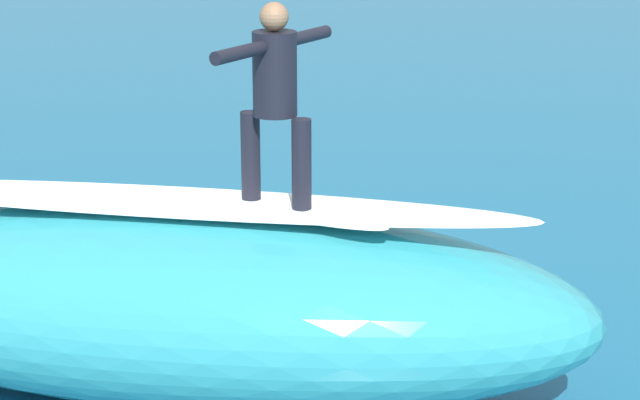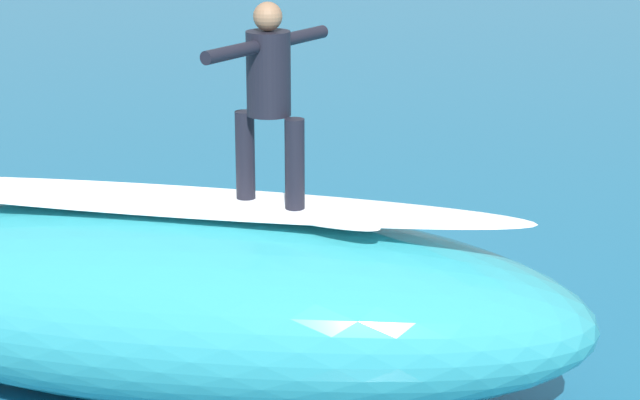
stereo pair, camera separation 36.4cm
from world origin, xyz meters
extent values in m
plane|color=#196084|center=(0.00, 0.00, 0.00)|extent=(120.00, 120.00, 0.00)
ellipsoid|color=teal|center=(0.19, 1.87, 0.87)|extent=(7.78, 4.24, 1.74)
ellipsoid|color=white|center=(0.19, 1.87, 1.78)|extent=(6.31, 2.36, 0.08)
ellipsoid|color=silver|center=(-0.67, 2.08, 1.77)|extent=(2.05, 1.63, 0.07)
cylinder|color=black|center=(-0.46, 1.94, 2.19)|extent=(0.17, 0.17, 0.77)
cylinder|color=black|center=(-0.88, 2.23, 2.19)|extent=(0.17, 0.17, 0.77)
cylinder|color=black|center=(-0.67, 2.08, 2.93)|extent=(0.51, 0.51, 0.70)
sphere|color=#936B4C|center=(-0.67, 2.08, 3.40)|extent=(0.24, 0.24, 0.24)
cylinder|color=black|center=(-0.39, 2.49, 3.18)|extent=(0.45, 0.58, 0.11)
cylinder|color=black|center=(-0.96, 1.68, 3.18)|extent=(0.45, 0.58, 0.11)
ellipsoid|color=yellow|center=(-1.60, -1.06, 0.03)|extent=(2.00, 1.91, 0.07)
cylinder|color=black|center=(-1.60, -1.06, 0.21)|extent=(0.81, 0.78, 0.30)
sphere|color=tan|center=(-1.23, -1.41, 0.27)|extent=(0.21, 0.21, 0.21)
cylinder|color=black|center=(-2.22, -0.60, 0.13)|extent=(0.60, 0.57, 0.13)
cylinder|color=black|center=(-2.10, -0.48, 0.13)|extent=(0.60, 0.57, 0.13)
ellipsoid|color=white|center=(0.88, -0.60, 0.04)|extent=(0.92, 0.97, 0.09)
ellipsoid|color=white|center=(2.59, -2.38, 0.09)|extent=(0.74, 0.78, 0.17)
camera|label=1|loc=(-0.50, 11.53, 4.71)|focal=65.24mm
camera|label=2|loc=(-0.87, 11.54, 4.71)|focal=65.24mm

